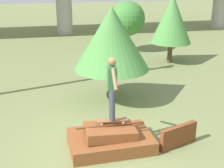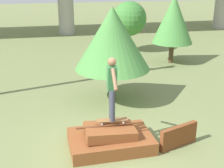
% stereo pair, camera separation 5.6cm
% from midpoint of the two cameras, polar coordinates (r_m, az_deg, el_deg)
% --- Properties ---
extents(ground_plane, '(80.00, 80.00, 0.00)m').
position_cam_midpoint_polar(ground_plane, '(8.19, -0.07, -11.40)').
color(ground_plane, olive).
extents(scrap_pile, '(2.13, 1.43, 0.65)m').
position_cam_midpoint_polar(scrap_pile, '(8.07, -0.09, -10.02)').
color(scrap_pile, brown).
rests_on(scrap_pile, ground_plane).
extents(scrap_plank_loose, '(1.12, 0.51, 0.58)m').
position_cam_midpoint_polar(scrap_plank_loose, '(8.26, 12.28, -9.32)').
color(scrap_plank_loose, brown).
rests_on(scrap_plank_loose, ground_plane).
extents(skateboard, '(0.79, 0.23, 0.09)m').
position_cam_midpoint_polar(skateboard, '(7.92, 0.20, -6.61)').
color(skateboard, brown).
rests_on(skateboard, scrap_pile).
extents(skater, '(0.23, 1.14, 1.61)m').
position_cam_midpoint_polar(skater, '(7.55, 0.21, -0.16)').
color(skater, '#383D4C').
rests_on(skater, skateboard).
extents(tree_behind_left, '(1.87, 1.87, 2.78)m').
position_cam_midpoint_polar(tree_behind_left, '(17.37, 3.29, 11.82)').
color(tree_behind_left, brown).
rests_on(tree_behind_left, ground_plane).
extents(tree_behind_right, '(2.53, 2.53, 3.22)m').
position_cam_midpoint_polar(tree_behind_right, '(10.33, 0.23, 8.31)').
color(tree_behind_right, '#4C3823').
rests_on(tree_behind_right, ground_plane).
extents(tree_mid_back, '(1.94, 1.94, 3.25)m').
position_cam_midpoint_polar(tree_mid_back, '(15.36, 11.26, 11.50)').
color(tree_mid_back, '#4C3823').
rests_on(tree_mid_back, ground_plane).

